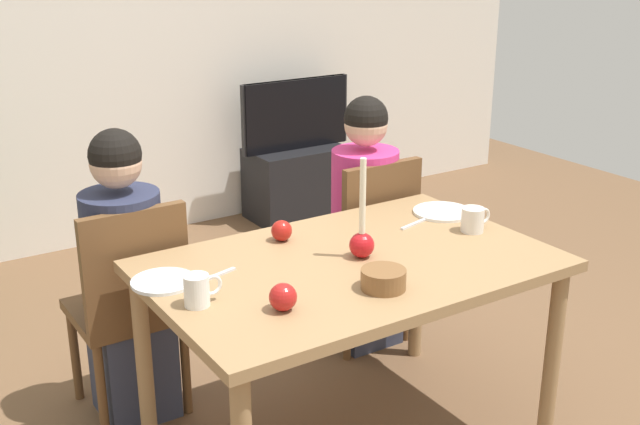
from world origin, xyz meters
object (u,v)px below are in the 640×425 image
(dining_table, at_px, (351,283))
(apple_by_left_plate, at_px, (282,231))
(mug_left, at_px, (198,290))
(tv_stand, at_px, (297,183))
(mug_right, at_px, (473,220))
(apple_near_candle, at_px, (283,297))
(plate_right, at_px, (443,212))
(chair_left, at_px, (131,299))
(candle_centerpiece, at_px, (362,238))
(tv, at_px, (296,114))
(chair_right, at_px, (368,241))
(person_right_child, at_px, (364,227))
(person_left_child, at_px, (126,283))
(bowl_walnuts, at_px, (383,279))
(plate_left, at_px, (163,281))

(dining_table, height_order, apple_by_left_plate, apple_by_left_plate)
(mug_left, bearing_deg, tv_stand, 53.01)
(mug_left, height_order, mug_right, mug_left)
(apple_near_candle, bearing_deg, plate_right, 22.35)
(chair_left, relative_size, candle_centerpiece, 2.48)
(tv_stand, distance_m, apple_near_candle, 3.00)
(plate_right, bearing_deg, apple_by_left_plate, 172.52)
(candle_centerpiece, xyz_separation_m, apple_near_candle, (-0.44, -0.21, -0.03))
(mug_left, bearing_deg, tv, 53.02)
(candle_centerpiece, bearing_deg, tv_stand, 64.13)
(apple_by_left_plate, bearing_deg, tv, 57.63)
(dining_table, distance_m, chair_left, 0.87)
(candle_centerpiece, bearing_deg, plate_right, 19.78)
(mug_right, bearing_deg, tv_stand, 75.41)
(tv, relative_size, apple_near_candle, 9.14)
(mug_right, bearing_deg, mug_left, -179.07)
(chair_left, distance_m, mug_right, 1.35)
(chair_right, xyz_separation_m, mug_right, (0.04, -0.62, 0.29))
(chair_left, relative_size, mug_right, 6.80)
(person_right_child, distance_m, plate_right, 0.48)
(person_left_child, xyz_separation_m, plate_right, (1.20, -0.43, 0.19))
(dining_table, bearing_deg, chair_right, 49.36)
(person_left_child, bearing_deg, apple_near_candle, -76.19)
(chair_left, xyz_separation_m, bowl_walnuts, (0.56, -0.85, 0.27))
(chair_left, relative_size, plate_right, 3.73)
(person_right_child, xyz_separation_m, tv, (0.64, 1.66, 0.14))
(dining_table, bearing_deg, apple_by_left_plate, 109.50)
(dining_table, xyz_separation_m, chair_right, (0.52, 0.61, -0.15))
(person_right_child, bearing_deg, mug_left, -148.93)
(chair_left, distance_m, plate_right, 1.29)
(plate_right, height_order, bowl_walnuts, bowl_walnuts)
(chair_left, height_order, tv_stand, chair_left)
(mug_left, relative_size, apple_near_candle, 1.45)
(tv_stand, distance_m, tv, 0.47)
(tv_stand, bearing_deg, chair_left, -136.16)
(chair_left, height_order, bowl_walnuts, chair_left)
(person_left_child, bearing_deg, plate_left, -93.02)
(mug_right, relative_size, apple_by_left_plate, 1.68)
(mug_right, bearing_deg, plate_right, 79.57)
(chair_left, xyz_separation_m, plate_right, (1.20, -0.40, 0.24))
(person_right_child, xyz_separation_m, apple_by_left_plate, (-0.63, -0.34, 0.22))
(plate_right, height_order, apple_by_left_plate, apple_by_left_plate)
(tv_stand, relative_size, apple_near_candle, 7.40)
(chair_left, bearing_deg, mug_left, -89.54)
(candle_centerpiece, bearing_deg, chair_left, 137.37)
(plate_right, relative_size, mug_left, 1.92)
(apple_near_candle, bearing_deg, person_right_child, 42.67)
(plate_right, bearing_deg, apple_near_candle, -157.65)
(chair_left, relative_size, tv_stand, 1.41)
(tv, xyz_separation_m, plate_right, (-0.56, -2.09, 0.05))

